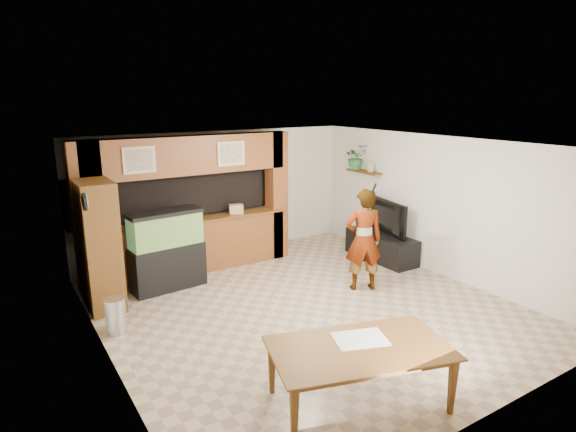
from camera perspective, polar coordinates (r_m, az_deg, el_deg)
floor at (r=7.85m, az=2.06°, el=-10.76°), size 6.50×6.50×0.00m
ceiling at (r=7.16m, az=2.24°, el=8.47°), size 6.50×6.50×0.00m
wall_back at (r=10.17m, az=-8.30°, el=2.63°), size 6.00×0.00×6.00m
wall_left at (r=6.28m, az=-21.14°, el=-5.49°), size 0.00×6.50×6.50m
wall_right at (r=9.38m, az=17.42°, el=1.15°), size 0.00×6.50×6.50m
partition at (r=9.26m, az=-12.09°, el=1.40°), size 4.20×0.99×2.60m
wall_clock at (r=7.08m, az=-22.96°, el=1.55°), size 0.05×0.25×0.25m
wall_shelf at (r=10.54m, az=8.96°, el=5.22°), size 0.25×0.90×0.04m
pantry_cabinet at (r=8.05m, az=-21.43°, el=-3.33°), size 0.51×0.84×2.05m
trash_can at (r=7.38m, az=-19.73°, el=-11.10°), size 0.29×0.29×0.53m
aquarium at (r=8.60m, az=-14.17°, el=-4.05°), size 1.26×0.47×1.40m
tv_stand at (r=10.12m, az=10.99°, el=-3.58°), size 0.59×1.61×0.54m
television at (r=9.96m, az=11.16°, el=-0.18°), size 0.39×1.23×0.70m
photo_frame at (r=10.37m, az=9.78°, el=5.65°), size 0.05×0.14×0.18m
potted_plant at (r=10.67m, az=8.02°, el=6.94°), size 0.54×0.49×0.54m
person at (r=8.36m, az=8.94°, el=-2.80°), size 0.77×0.66×1.79m
microphone at (r=8.06m, az=10.21°, el=3.35°), size 0.03×0.10×0.15m
dining_table at (r=5.55m, az=8.57°, el=-18.37°), size 2.16×1.58×0.68m
newspaper_a at (r=5.56m, az=8.53°, el=-14.21°), size 0.69×0.59×0.01m
counter_box at (r=9.51m, az=-6.17°, el=0.83°), size 0.31×0.26×0.18m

